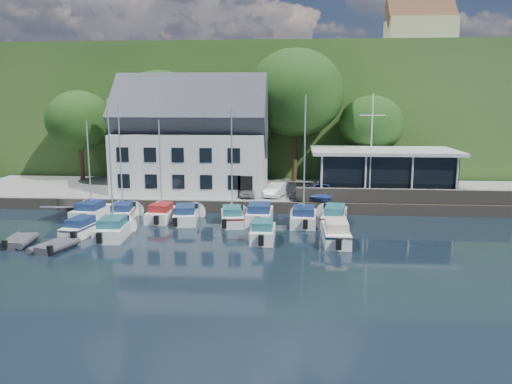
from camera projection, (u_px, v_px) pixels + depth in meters
ground at (250, 251)px, 32.12m from camera, size 180.00×180.00×0.00m
quay at (266, 194)px, 49.19m from camera, size 60.00×13.00×1.00m
quay_face at (261, 207)px, 42.81m from camera, size 60.00×0.30×1.00m
hillside at (280, 109)px, 91.46m from camera, size 160.00×75.00×16.00m
field_patch at (323, 66)px, 97.22m from camera, size 50.00×30.00×0.30m
farmhouse at (420, 32)px, 77.78m from camera, size 10.40×7.00×8.20m
harbor_building at (192, 145)px, 47.86m from camera, size 14.40×8.20×8.70m
club_pavilion at (383, 171)px, 46.41m from camera, size 13.20×7.20×4.10m
seawall at (403, 196)px, 42.09m from camera, size 18.00×0.50×1.20m
gangway at (65, 215)px, 42.20m from camera, size 1.20×6.00×1.40m
car_silver at (248, 190)px, 45.06m from camera, size 1.41×3.47×1.18m
car_white at (277, 189)px, 45.15m from camera, size 2.44×3.93×1.22m
car_dgrey at (300, 192)px, 44.31m from camera, size 2.11×4.01×1.11m
car_blue at (322, 190)px, 44.21m from camera, size 2.30×4.29×1.39m
flagpole at (371, 147)px, 43.17m from camera, size 2.19×0.20×9.13m
tree_0 at (80, 136)px, 53.61m from camera, size 7.04×7.04×9.62m
tree_1 at (160, 126)px, 53.14m from camera, size 8.58×8.58×11.72m
tree_2 at (242, 133)px, 53.31m from camera, size 7.55×7.55×10.31m
tree_3 at (295, 116)px, 52.45m from camera, size 10.18×10.18×13.92m
tree_4 at (371, 139)px, 51.87m from camera, size 6.66×6.66×9.10m
boat_r1_0 at (89, 165)px, 40.15m from camera, size 2.87×5.83×8.86m
boat_r1_1 at (121, 167)px, 39.85m from camera, size 2.68×5.52×8.56m
boat_r1_2 at (160, 167)px, 39.53m from camera, size 2.22×5.45×8.67m
boat_r1_3 at (186, 213)px, 39.75m from camera, size 2.79×6.15×1.38m
boat_r1_4 at (232, 169)px, 38.36m from camera, size 2.69×5.70×8.69m
boat_r1_5 at (260, 213)px, 39.58m from camera, size 2.21×5.80×1.55m
boat_r1_6 at (304, 168)px, 38.12m from camera, size 2.38×5.58×8.97m
boat_r1_7 at (334, 214)px, 39.21m from camera, size 2.91×6.94×1.48m
boat_r2_0 at (82, 226)px, 35.80m from camera, size 2.42×5.72×1.35m
boat_r2_1 at (111, 174)px, 34.56m from camera, size 2.53×5.97×9.08m
boat_r2_3 at (263, 230)px, 34.42m from camera, size 1.77×4.93×1.47m
boat_r2_4 at (336, 231)px, 34.04m from camera, size 1.91×6.58×1.57m
dinghy_0 at (19, 240)px, 33.46m from camera, size 2.19×3.22×0.70m
dinghy_1 at (54, 245)px, 32.26m from camera, size 2.55×3.34×0.69m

